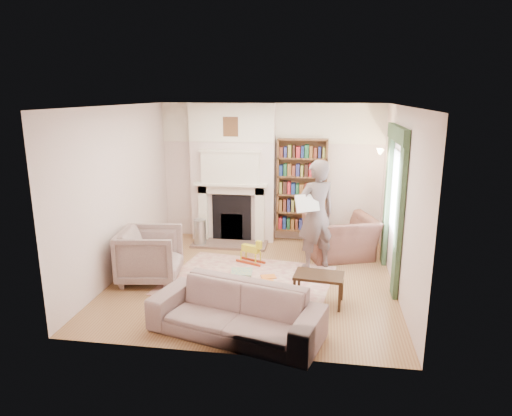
% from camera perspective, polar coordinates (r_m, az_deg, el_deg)
% --- Properties ---
extents(floor, '(4.50, 4.50, 0.00)m').
position_cam_1_polar(floor, '(7.64, -0.29, -8.86)').
color(floor, brown).
rests_on(floor, ground).
extents(ceiling, '(4.50, 4.50, 0.00)m').
position_cam_1_polar(ceiling, '(7.03, -0.31, 12.65)').
color(ceiling, white).
rests_on(ceiling, wall_back).
extents(wall_back, '(4.50, 0.00, 4.50)m').
position_cam_1_polar(wall_back, '(9.39, 1.85, 4.44)').
color(wall_back, silver).
rests_on(wall_back, floor).
extents(wall_front, '(4.50, 0.00, 4.50)m').
position_cam_1_polar(wall_front, '(5.07, -4.27, -4.12)').
color(wall_front, silver).
rests_on(wall_front, floor).
extents(wall_left, '(0.00, 4.50, 4.50)m').
position_cam_1_polar(wall_left, '(7.87, -16.72, 1.93)').
color(wall_left, silver).
rests_on(wall_left, floor).
extents(wall_right, '(0.00, 4.50, 4.50)m').
position_cam_1_polar(wall_right, '(7.21, 17.65, 0.78)').
color(wall_right, silver).
rests_on(wall_right, floor).
extents(fireplace, '(1.70, 0.58, 2.80)m').
position_cam_1_polar(fireplace, '(9.32, -2.90, 4.27)').
color(fireplace, silver).
rests_on(fireplace, floor).
extents(bookcase, '(1.00, 0.24, 1.85)m').
position_cam_1_polar(bookcase, '(9.25, 5.74, 2.81)').
color(bookcase, brown).
rests_on(bookcase, floor).
extents(window, '(0.02, 0.90, 1.30)m').
position_cam_1_polar(window, '(7.59, 17.12, 1.85)').
color(window, silver).
rests_on(window, wall_right).
extents(curtain_left, '(0.07, 0.32, 2.40)m').
position_cam_1_polar(curtain_left, '(6.96, 17.49, -1.37)').
color(curtain_left, '#314A30').
rests_on(curtain_left, floor).
extents(curtain_right, '(0.07, 0.32, 2.40)m').
position_cam_1_polar(curtain_right, '(8.31, 16.09, 1.19)').
color(curtain_right, '#314A30').
rests_on(curtain_right, floor).
extents(pelmet, '(0.09, 1.70, 0.24)m').
position_cam_1_polar(pelmet, '(7.45, 17.30, 8.87)').
color(pelmet, '#314A30').
rests_on(pelmet, wall_right).
extents(wall_sconce, '(0.20, 0.24, 0.24)m').
position_cam_1_polar(wall_sconce, '(8.56, 14.95, 6.41)').
color(wall_sconce, gold).
rests_on(wall_sconce, wall_right).
extents(rug, '(2.89, 2.38, 0.01)m').
position_cam_1_polar(rug, '(7.58, -0.95, -8.98)').
color(rug, beige).
rests_on(rug, floor).
extents(armchair_reading, '(1.47, 1.38, 0.78)m').
position_cam_1_polar(armchair_reading, '(8.61, 10.50, -3.63)').
color(armchair_reading, '#532C2C').
rests_on(armchair_reading, floor).
extents(armchair_left, '(1.07, 1.05, 0.87)m').
position_cam_1_polar(armchair_left, '(7.64, -13.08, -5.74)').
color(armchair_left, '#A59B88').
rests_on(armchair_left, floor).
extents(sofa, '(2.33, 1.40, 0.64)m').
position_cam_1_polar(sofa, '(5.89, -2.53, -12.77)').
color(sofa, gray).
rests_on(sofa, floor).
extents(man_reading, '(0.84, 0.75, 1.92)m').
position_cam_1_polar(man_reading, '(7.87, 7.53, -0.88)').
color(man_reading, '#5B4C49').
rests_on(man_reading, floor).
extents(newspaper, '(0.43, 0.32, 0.29)m').
position_cam_1_polar(newspaper, '(7.62, 6.43, 0.63)').
color(newspaper, white).
rests_on(newspaper, man_reading).
extents(coffee_table, '(0.75, 0.53, 0.45)m').
position_cam_1_polar(coffee_table, '(6.79, 7.82, -9.98)').
color(coffee_table, black).
rests_on(coffee_table, floor).
extents(paraffin_heater, '(0.25, 0.25, 0.55)m').
position_cam_1_polar(paraffin_heater, '(9.18, -7.02, -3.12)').
color(paraffin_heater, '#A6AAAE').
rests_on(paraffin_heater, floor).
extents(rocking_horse, '(0.56, 0.40, 0.45)m').
position_cam_1_polar(rocking_horse, '(8.22, -0.67, -5.44)').
color(rocking_horse, gold).
rests_on(rocking_horse, rug).
extents(board_game, '(0.40, 0.40, 0.03)m').
position_cam_1_polar(board_game, '(7.84, -1.83, -8.01)').
color(board_game, '#DFCB4F').
rests_on(board_game, rug).
extents(game_box_lid, '(0.31, 0.21, 0.05)m').
position_cam_1_polar(game_box_lid, '(7.72, -6.56, -8.39)').
color(game_box_lid, red).
rests_on(game_box_lid, rug).
extents(comic_annuals, '(0.84, 0.87, 0.02)m').
position_cam_1_polar(comic_annuals, '(7.37, 1.41, -9.58)').
color(comic_annuals, red).
rests_on(comic_annuals, rug).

